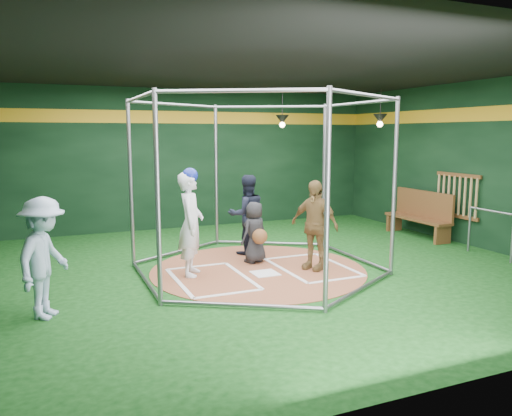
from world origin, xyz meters
name	(u,v)px	position (x,y,z in m)	size (l,w,h in m)	color
room_shell	(258,171)	(0.00, 0.01, 1.75)	(10.10, 9.10, 3.53)	#0C370D
clay_disc	(258,270)	(0.00, 0.00, 0.01)	(3.80, 3.80, 0.01)	#955336
home_plate	(265,273)	(0.00, -0.30, 0.02)	(0.43, 0.43, 0.01)	white
batter_box_left	(211,279)	(-0.95, -0.25, 0.02)	(1.17, 1.77, 0.01)	white
batter_box_right	(312,267)	(0.95, -0.25, 0.02)	(1.17, 1.77, 0.01)	white
batting_cage	(258,186)	(0.00, 0.00, 1.50)	(4.05, 4.67, 3.00)	gray
bat_rack	(457,195)	(4.93, 0.40, 1.05)	(0.07, 1.25, 0.98)	brown
pendant_lamp_near	(282,120)	(2.20, 3.60, 2.74)	(0.34, 0.34, 0.90)	black
pendant_lamp_far	(380,119)	(4.00, 2.00, 2.74)	(0.34, 0.34, 0.90)	black
batter_figure	(191,222)	(-1.18, 0.13, 0.92)	(0.64, 0.75, 1.83)	silver
visitor_leopard	(314,225)	(0.92, -0.35, 0.81)	(0.93, 0.39, 1.59)	#9E7C44
catcher_figure	(255,233)	(0.13, 0.47, 0.58)	(0.65, 0.66, 1.14)	black
umpire	(247,215)	(0.26, 1.18, 0.80)	(0.77, 0.60, 1.58)	black
bystander_blue	(44,258)	(-3.47, -1.02, 0.80)	(1.03, 0.59, 1.60)	#ABC5E2
dugout_bench	(420,213)	(4.63, 1.19, 0.55)	(0.43, 1.85, 1.08)	brown
steel_railing	(491,226)	(4.55, -0.88, 0.62)	(0.05, 1.08, 0.93)	gray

